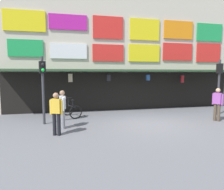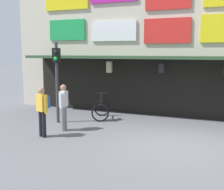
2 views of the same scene
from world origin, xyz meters
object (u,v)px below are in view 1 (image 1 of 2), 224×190
pedestrian_in_black (217,103)px  pedestrian_in_yellow (63,107)px  traffic_light_far (219,78)px  pedestrian_in_red (57,110)px  traffic_light_near (43,79)px  bicycle_parked (72,110)px

pedestrian_in_black → pedestrian_in_yellow: bearing=177.4°
traffic_light_far → pedestrian_in_yellow: bearing=-173.7°
traffic_light_far → pedestrian_in_red: traffic_light_far is taller
traffic_light_near → pedestrian_in_black: (8.51, -1.30, -1.19)m
bicycle_parked → pedestrian_in_red: 3.34m
traffic_light_near → pedestrian_in_red: (0.67, -1.93, -1.16)m
traffic_light_near → traffic_light_far: 9.66m
traffic_light_near → bicycle_parked: traffic_light_near is taller
pedestrian_in_yellow → traffic_light_far: bearing=6.3°
traffic_light_far → pedestrian_in_black: 2.12m
traffic_light_near → bicycle_parked: 2.54m
traffic_light_far → pedestrian_in_yellow: traffic_light_far is taller
traffic_light_far → bicycle_parked: (-8.34, 1.27, -1.75)m
bicycle_parked → pedestrian_in_yellow: bearing=-101.0°
traffic_light_far → pedestrian_in_yellow: 8.91m
bicycle_parked → pedestrian_in_red: size_ratio=0.80×
pedestrian_in_black → traffic_light_near: bearing=171.3°
traffic_light_near → pedestrian_in_yellow: bearing=-47.2°
pedestrian_in_black → pedestrian_in_red: same height
pedestrian_in_red → bicycle_parked: bearing=78.6°
traffic_light_far → pedestrian_in_red: size_ratio=1.90×
pedestrian_in_yellow → pedestrian_in_red: bearing=-102.2°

